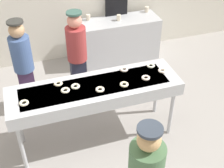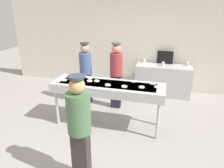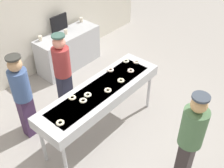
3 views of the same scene
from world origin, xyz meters
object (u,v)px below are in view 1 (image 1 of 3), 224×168
Objects in this scene: sugar_donut_1 at (75,86)px; paper_cup_2 at (147,9)px; sugar_donut_6 at (162,71)px; worker_assistant at (77,56)px; paper_cup_0 at (119,18)px; sugar_donut_5 at (100,89)px; paper_cup_1 at (88,17)px; prep_counter at (120,40)px; sugar_donut_3 at (24,103)px; fryer_conveyor at (95,91)px; sugar_donut_9 at (124,69)px; sugar_donut_7 at (151,66)px; sugar_donut_2 at (124,84)px; worker_baker at (23,65)px; menu_display at (116,6)px; sugar_donut_0 at (146,78)px; sugar_donut_8 at (65,90)px; sugar_donut_4 at (58,83)px.

sugar_donut_1 reaches higher than paper_cup_2.
sugar_donut_6 reaches higher than paper_cup_2.
worker_assistant reaches higher than paper_cup_0.
sugar_donut_5 is 2.39m from paper_cup_1.
sugar_donut_3 is at bearing -133.51° from prep_counter.
fryer_conveyor is 19.67× the size of sugar_donut_1.
sugar_donut_9 reaches higher than paper_cup_1.
sugar_donut_5 is 1.00× the size of sugar_donut_6.
sugar_donut_2 is at bearing -149.56° from sugar_donut_7.
paper_cup_2 is at bearing -167.62° from worker_baker.
fryer_conveyor reaches higher than prep_counter.
sugar_donut_7 is at bearing -95.38° from prep_counter.
sugar_donut_2 is 1.09m from worker_assistant.
menu_display is at bearing 175.77° from paper_cup_2.
worker_baker is at bearing 152.13° from sugar_donut_9.
worker_baker is (-1.87, 0.92, -0.09)m from sugar_donut_6.
sugar_donut_5 is 0.92m from sugar_donut_7.
sugar_donut_7 is at bearing 19.98° from sugar_donut_5.
sugar_donut_0 is 1.00× the size of sugar_donut_8.
sugar_donut_1 reaches higher than paper_cup_0.
paper_cup_0 reaches higher than fryer_conveyor.
sugar_donut_4 is (-0.84, 0.30, 0.00)m from sugar_donut_2.
sugar_donut_7 is 2.19m from paper_cup_2.
menu_display is at bearing 49.49° from sugar_donut_3.
sugar_donut_1 is 2.46m from prep_counter.
sugar_donut_2 and sugar_donut_4 have the same top height.
paper_cup_2 reaches higher than fryer_conveyor.
sugar_donut_5 and sugar_donut_8 have the same top height.
sugar_donut_0 is 2.36m from menu_display.
fryer_conveyor is at bearing 118.64° from worker_baker.
sugar_donut_2 is 1.00× the size of sugar_donut_5.
fryer_conveyor is 19.67× the size of sugar_donut_4.
sugar_donut_9 is at bearing 175.95° from sugar_donut_7.
sugar_donut_7 is 1.17m from worker_assistant.
paper_cup_0 is 0.59m from paper_cup_1.
sugar_donut_7 is 0.07× the size of worker_assistant.
prep_counter is at bearing -90.00° from menu_display.
sugar_donut_2 is at bearing -167.42° from sugar_donut_6.
sugar_donut_9 is at bearing 36.70° from sugar_donut_5.
sugar_donut_4 is at bearing -129.69° from prep_counter.
sugar_donut_7 is 1.93m from prep_counter.
worker_assistant is at bearing 112.52° from sugar_donut_2.
sugar_donut_8 is (0.06, -0.18, 0.00)m from sugar_donut_4.
sugar_donut_6 is (1.01, 0.02, 0.11)m from fryer_conveyor.
sugar_donut_9 is at bearing -105.78° from menu_display.
sugar_donut_1 is (-0.25, 0.04, 0.11)m from fryer_conveyor.
worker_baker reaches higher than paper_cup_2.
sugar_donut_5 is 1.08× the size of paper_cup_0.
sugar_donut_5 is 0.08× the size of prep_counter.
sugar_donut_4 is 1.08× the size of paper_cup_2.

